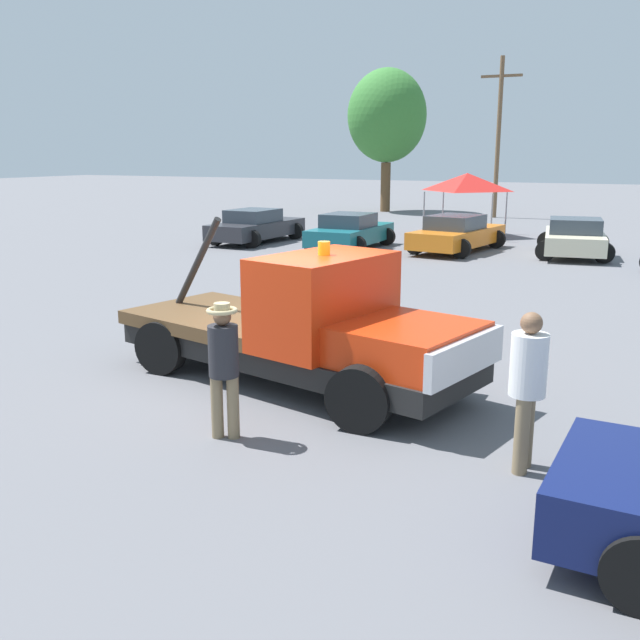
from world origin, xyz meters
TOP-DOWN VIEW (x-y plane):
  - ground_plane at (0.00, 0.00)m, footprint 160.00×160.00m
  - tow_truck at (0.36, -0.08)m, footprint 6.37×3.39m
  - person_near_truck at (3.90, -1.72)m, footprint 0.41×0.41m
  - person_at_hood at (0.32, -2.40)m, footprint 0.39×0.39m
  - parked_car_charcoal at (-9.72, 15.25)m, footprint 2.53×4.85m
  - parked_car_teal at (-5.51, 15.07)m, footprint 2.46×4.50m
  - parked_car_orange at (-1.70, 16.10)m, footprint 2.90×5.06m
  - parked_car_cream at (2.32, 16.63)m, footprint 2.89×4.50m
  - canopy_tent_red at (-2.72, 21.25)m, footprint 2.95×2.95m
  - tree_left at (-10.52, 32.08)m, footprint 4.73×4.73m
  - utility_pole at (-3.54, 30.82)m, footprint 2.20×0.24m

SIDE VIEW (x-z plane):
  - ground_plane at x=0.00m, z-range 0.00..0.00m
  - parked_car_cream at x=2.32m, z-range -0.02..1.32m
  - parked_car_teal at x=-5.51m, z-range -0.02..1.32m
  - parked_car_charcoal at x=-9.72m, z-range -0.02..1.32m
  - parked_car_orange at x=-1.70m, z-range -0.02..1.32m
  - tow_truck at x=0.36m, z-range -0.35..2.16m
  - person_at_hood at x=0.32m, z-range 0.16..1.91m
  - person_near_truck at x=3.90m, z-range 0.14..1.99m
  - canopy_tent_red at x=-2.72m, z-range 0.96..3.65m
  - utility_pole at x=-3.54m, z-range 0.26..8.83m
  - tree_left at x=-10.52m, z-range 1.44..9.88m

